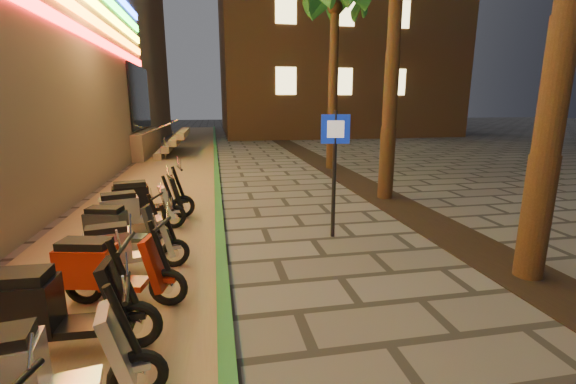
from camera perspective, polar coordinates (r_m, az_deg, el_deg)
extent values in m
cube|color=#8C7251|center=(12.93, -18.01, 1.08)|extent=(3.40, 60.00, 0.01)
cube|color=#27692D|center=(12.82, -10.47, 1.61)|extent=(0.18, 60.00, 0.10)
cube|color=black|center=(9.18, 19.32, -3.72)|extent=(1.20, 40.00, 0.02)
cube|color=black|center=(20.87, -21.07, 12.91)|extent=(0.08, 5.00, 3.00)
cube|color=gray|center=(21.40, -26.03, 6.53)|extent=(5.00, 6.00, 1.20)
cube|color=gray|center=(20.87, -17.90, 5.83)|extent=(0.35, 5.00, 0.30)
cube|color=gray|center=(20.80, -17.00, 6.71)|extent=(0.35, 5.00, 0.30)
cube|color=gray|center=(20.73, -16.09, 7.58)|extent=(0.35, 5.00, 0.30)
cube|color=gray|center=(20.68, -15.16, 8.46)|extent=(0.35, 5.00, 0.30)
cylinder|color=silver|center=(18.85, -20.07, 8.33)|extent=(2.09, 0.06, 0.81)
cylinder|color=silver|center=(22.80, -18.52, 9.13)|extent=(2.09, 0.06, 0.81)
cube|color=#FFE68C|center=(27.03, -0.30, 16.13)|extent=(1.40, 0.06, 1.80)
cube|color=#FFE68C|center=(28.04, 8.09, 15.90)|extent=(1.40, 0.06, 1.80)
cube|color=#FFE68C|center=(29.56, 15.72, 15.40)|extent=(1.40, 0.06, 1.80)
cube|color=#FFE68C|center=(27.65, -0.31, 25.49)|extent=(1.40, 0.06, 1.80)
cube|color=#FFE68C|center=(28.63, 8.40, 24.92)|extent=(1.40, 0.06, 1.80)
cube|color=#FFE68C|center=(30.12, 16.30, 23.97)|extent=(1.40, 0.06, 1.80)
cylinder|color=#472D19|center=(6.44, 34.84, 12.41)|extent=(0.40, 0.40, 5.45)
cylinder|color=#472D19|center=(10.59, 14.99, 14.28)|extent=(0.40, 0.40, 5.70)
cylinder|color=#472D19|center=(15.27, 6.67, 14.58)|extent=(0.40, 0.40, 5.95)
sphere|color=#472D19|center=(15.64, 6.99, 25.54)|extent=(0.56, 0.56, 0.56)
cone|color=#21581B|center=(16.59, 6.59, 26.42)|extent=(2.00, 0.93, 1.52)
cylinder|color=black|center=(7.32, 6.84, 2.44)|extent=(0.08, 0.08, 2.41)
cube|color=#0D26B4|center=(7.19, 7.05, 9.24)|extent=(0.53, 0.12, 0.53)
cube|color=white|center=(7.16, 7.08, 9.22)|extent=(0.31, 0.07, 0.31)
torus|color=black|center=(3.88, -21.28, -24.11)|extent=(0.52, 0.17, 0.51)
cylinder|color=silver|center=(3.88, -21.28, -24.11)|extent=(0.15, 0.12, 0.14)
cube|color=silver|center=(3.71, -23.96, -20.08)|extent=(0.32, 0.42, 0.69)
cylinder|color=black|center=(3.60, -23.13, -17.41)|extent=(0.27, 0.11, 0.72)
cylinder|color=black|center=(3.45, -22.78, -12.88)|extent=(0.13, 0.56, 0.04)
cube|color=silver|center=(3.81, -21.44, -22.70)|extent=(0.23, 0.17, 0.06)
torus|color=black|center=(4.95, -35.68, -16.87)|extent=(0.55, 0.12, 0.55)
cylinder|color=silver|center=(4.95, -35.68, -16.87)|extent=(0.15, 0.11, 0.15)
torus|color=black|center=(4.55, -21.58, -17.83)|extent=(0.55, 0.12, 0.55)
cylinder|color=silver|center=(4.55, -21.58, -17.83)|extent=(0.15, 0.11, 0.15)
cube|color=black|center=(4.70, -29.13, -17.00)|extent=(0.59, 0.38, 0.08)
cube|color=black|center=(4.78, -35.25, -13.73)|extent=(0.75, 0.42, 0.53)
cube|color=black|center=(4.66, -35.75, -10.33)|extent=(0.67, 0.36, 0.13)
cube|color=black|center=(4.42, -23.90, -13.73)|extent=(0.29, 0.43, 0.74)
cylinder|color=black|center=(4.31, -23.20, -11.23)|extent=(0.29, 0.08, 0.78)
cylinder|color=black|center=(4.18, -22.90, -6.99)|extent=(0.07, 0.61, 0.05)
cube|color=black|center=(4.49, -21.72, -16.43)|extent=(0.24, 0.15, 0.06)
torus|color=black|center=(5.71, -27.97, -12.19)|extent=(0.52, 0.21, 0.51)
cylinder|color=silver|center=(5.71, -27.97, -12.19)|extent=(0.15, 0.13, 0.14)
torus|color=black|center=(5.27, -17.31, -13.32)|extent=(0.52, 0.21, 0.51)
cylinder|color=silver|center=(5.27, -17.31, -13.32)|extent=(0.15, 0.13, 0.14)
cube|color=maroon|center=(5.46, -23.00, -12.41)|extent=(0.60, 0.44, 0.08)
cube|color=maroon|center=(5.57, -27.58, -9.63)|extent=(0.75, 0.51, 0.49)
cube|color=black|center=(5.47, -27.89, -6.88)|extent=(0.66, 0.44, 0.12)
cube|color=maroon|center=(5.18, -19.01, -9.89)|extent=(0.34, 0.44, 0.69)
cylinder|color=black|center=(5.09, -18.45, -7.91)|extent=(0.28, 0.13, 0.72)
cylinder|color=black|center=(4.97, -18.18, -4.57)|extent=(0.17, 0.56, 0.04)
cube|color=maroon|center=(5.22, -17.40, -12.17)|extent=(0.24, 0.18, 0.06)
torus|color=black|center=(6.37, -25.51, -9.53)|extent=(0.47, 0.19, 0.47)
cylinder|color=silver|center=(6.37, -25.51, -9.53)|extent=(0.14, 0.12, 0.13)
torus|color=black|center=(6.40, -16.42, -8.67)|extent=(0.47, 0.19, 0.47)
cylinder|color=silver|center=(6.40, -16.42, -8.67)|extent=(0.14, 0.12, 0.13)
cube|color=#AFAFB7|center=(6.35, -21.06, -8.83)|extent=(0.55, 0.41, 0.07)
cube|color=#AFAFB7|center=(6.28, -25.09, -7.27)|extent=(0.69, 0.47, 0.45)
cube|color=black|center=(6.20, -25.32, -5.01)|extent=(0.61, 0.40, 0.11)
cube|color=#AFAFB7|center=(6.28, -17.74, -6.20)|extent=(0.31, 0.40, 0.63)
cylinder|color=black|center=(6.23, -17.28, -4.58)|extent=(0.25, 0.12, 0.66)
cylinder|color=black|center=(6.16, -17.04, -1.99)|extent=(0.15, 0.52, 0.04)
cube|color=#AFAFB7|center=(6.36, -16.48, -7.76)|extent=(0.22, 0.17, 0.05)
torus|color=black|center=(7.45, -25.63, -6.32)|extent=(0.48, 0.20, 0.47)
cylinder|color=silver|center=(7.45, -25.63, -6.32)|extent=(0.14, 0.12, 0.13)
torus|color=black|center=(7.03, -18.30, -6.79)|extent=(0.48, 0.20, 0.47)
cylinder|color=silver|center=(7.03, -18.30, -6.79)|extent=(0.14, 0.12, 0.13)
cube|color=#27292C|center=(7.22, -22.16, -6.28)|extent=(0.56, 0.42, 0.07)
cube|color=#27292C|center=(7.34, -25.33, -4.42)|extent=(0.70, 0.48, 0.45)
cube|color=black|center=(7.27, -25.53, -2.44)|extent=(0.61, 0.41, 0.11)
cube|color=#27292C|center=(6.98, -19.45, -4.35)|extent=(0.32, 0.41, 0.64)
cylinder|color=black|center=(6.91, -19.07, -2.94)|extent=(0.26, 0.12, 0.67)
cylinder|color=black|center=(6.82, -18.90, -0.61)|extent=(0.16, 0.52, 0.04)
cube|color=#27292C|center=(7.00, -18.36, -5.95)|extent=(0.22, 0.17, 0.05)
torus|color=black|center=(8.16, -24.02, -4.42)|extent=(0.51, 0.25, 0.51)
cylinder|color=silver|center=(8.16, -24.02, -4.42)|extent=(0.16, 0.13, 0.14)
torus|color=black|center=(8.29, -16.53, -3.54)|extent=(0.51, 0.25, 0.51)
cylinder|color=silver|center=(8.29, -16.53, -3.54)|extent=(0.16, 0.13, 0.14)
cube|color=silver|center=(8.19, -20.33, -3.73)|extent=(0.61, 0.48, 0.08)
cube|color=silver|center=(8.09, -23.66, -2.45)|extent=(0.76, 0.56, 0.49)
cube|color=black|center=(8.02, -23.84, -0.51)|extent=(0.67, 0.48, 0.12)
cube|color=silver|center=(8.18, -17.61, -1.43)|extent=(0.36, 0.45, 0.68)
cylinder|color=black|center=(8.15, -17.23, -0.05)|extent=(0.27, 0.15, 0.72)
cylinder|color=black|center=(8.10, -17.04, 2.13)|extent=(0.21, 0.55, 0.04)
cube|color=silver|center=(8.26, -16.58, -2.76)|extent=(0.25, 0.19, 0.06)
torus|color=black|center=(8.92, -22.59, -2.77)|extent=(0.54, 0.22, 0.53)
cylinder|color=silver|center=(8.92, -22.59, -2.77)|extent=(0.16, 0.13, 0.14)
torus|color=black|center=(8.99, -15.29, -2.08)|extent=(0.54, 0.22, 0.53)
cylinder|color=silver|center=(8.99, -15.29, -2.08)|extent=(0.16, 0.13, 0.14)
cube|color=black|center=(8.93, -19.01, -2.18)|extent=(0.63, 0.46, 0.08)
cube|color=black|center=(8.85, -22.23, -0.87)|extent=(0.79, 0.54, 0.51)
cube|color=black|center=(8.78, -22.40, 1.02)|extent=(0.69, 0.46, 0.12)
cube|color=black|center=(8.89, -16.33, 0.00)|extent=(0.36, 0.46, 0.72)
cylinder|color=black|center=(8.86, -15.96, 1.33)|extent=(0.29, 0.13, 0.76)
cylinder|color=black|center=(8.81, -15.76, 3.45)|extent=(0.18, 0.59, 0.05)
cube|color=black|center=(8.96, -15.33, -1.33)|extent=(0.25, 0.19, 0.06)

